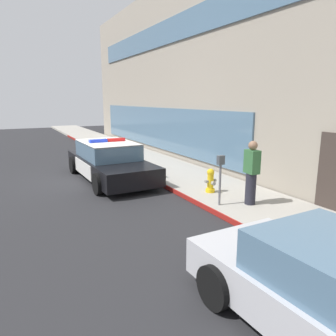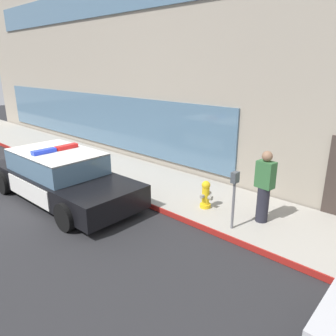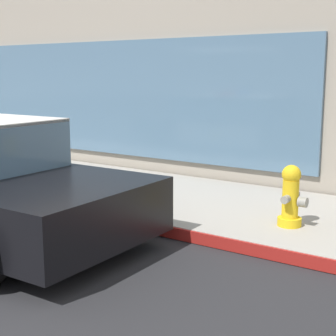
{
  "view_description": "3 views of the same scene",
  "coord_description": "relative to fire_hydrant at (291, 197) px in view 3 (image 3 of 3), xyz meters",
  "views": [
    {
      "loc": [
        11.82,
        -2.81,
        2.9
      ],
      "look_at": [
        3.72,
        1.42,
        0.93
      ],
      "focal_mm": 33.94,
      "sensor_mm": 36.0,
      "label": 1
    },
    {
      "loc": [
        8.71,
        -3.61,
        3.68
      ],
      "look_at": [
        3.58,
        1.86,
        1.27
      ],
      "focal_mm": 34.45,
      "sensor_mm": 36.0,
      "label": 2
    },
    {
      "loc": [
        6.31,
        -2.97,
        1.92
      ],
      "look_at": [
        2.96,
        1.89,
        0.83
      ],
      "focal_mm": 54.92,
      "sensor_mm": 36.0,
      "label": 3
    }
  ],
  "objects": [
    {
      "name": "fire_hydrant",
      "position": [
        0.0,
        0.0,
        0.0
      ],
      "size": [
        0.34,
        0.39,
        0.73
      ],
      "color": "gold",
      "rests_on": "sidewalk"
    },
    {
      "name": "sidewalk",
      "position": [
        -4.19,
        0.52,
        -0.43
      ],
      "size": [
        48.0,
        2.62,
        0.15
      ],
      "primitive_type": "cube",
      "color": "#A39E93",
      "rests_on": "ground"
    },
    {
      "name": "curb_red_paint",
      "position": [
        -4.19,
        -0.81,
        -0.43
      ],
      "size": [
        28.8,
        0.04,
        0.14
      ],
      "primitive_type": "cube",
      "color": "maroon",
      "rests_on": "ground"
    }
  ]
}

